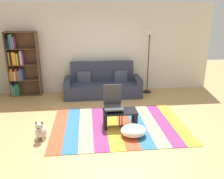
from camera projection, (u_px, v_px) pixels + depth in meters
name	position (u px, v px, depth m)	size (l,w,h in m)	color
ground_plane	(113.00, 125.00, 5.16)	(14.00, 14.00, 0.00)	tan
back_wall	(104.00, 48.00, 7.14)	(6.80, 0.10, 2.70)	silver
rug	(119.00, 125.00, 5.16)	(2.92, 2.07, 0.01)	#C64C2D
couch	(103.00, 85.00, 6.96)	(2.26, 0.80, 1.00)	#2D3347
bookshelf	(20.00, 65.00, 6.78)	(0.90, 0.28, 1.90)	brown
coffee_table	(120.00, 114.00, 5.04)	(0.73, 0.40, 0.36)	black
pouf	(133.00, 131.00, 4.68)	(0.52, 0.46, 0.22)	white
dog	(41.00, 131.00, 4.58)	(0.22, 0.35, 0.40)	beige
standing_lamp	(149.00, 40.00, 6.82)	(0.32, 0.32, 1.95)	black
tv_remote	(121.00, 111.00, 4.97)	(0.04, 0.15, 0.02)	black
folding_chair	(113.00, 102.00, 5.08)	(0.40, 0.40, 0.90)	#38383D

